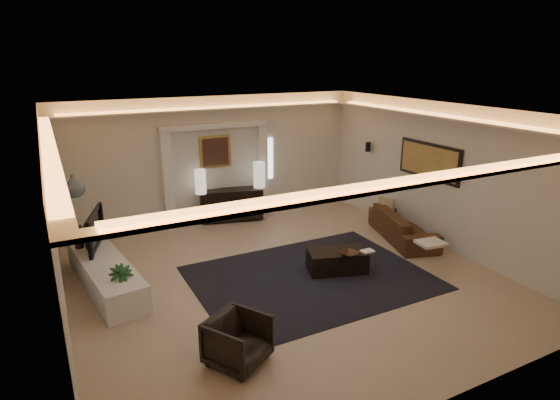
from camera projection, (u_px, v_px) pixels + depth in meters
name	position (u px, v px, depth m)	size (l,w,h in m)	color
floor	(285.00, 278.00, 8.11)	(7.00, 7.00, 0.00)	tan
ceiling	(286.00, 112.00, 7.25)	(7.00, 7.00, 0.00)	white
wall_back	(215.00, 160.00, 10.65)	(7.00, 7.00, 0.00)	beige
wall_front	(446.00, 290.00, 4.71)	(7.00, 7.00, 0.00)	beige
wall_left	(55.00, 235.00, 6.15)	(7.00, 7.00, 0.00)	beige
wall_right	(440.00, 176.00, 9.21)	(7.00, 7.00, 0.00)	beige
cove_soffit	(286.00, 130.00, 7.33)	(7.00, 7.00, 0.04)	silver
daylight_slit	(268.00, 159.00, 11.25)	(0.25, 0.03, 1.00)	white
area_rug	(311.00, 278.00, 8.11)	(4.00, 3.00, 0.01)	black
pilaster_left	(168.00, 181.00, 10.17)	(0.22, 0.20, 2.20)	silver
pilaster_right	(262.00, 170.00, 11.17)	(0.22, 0.20, 2.20)	silver
alcove_header	(215.00, 126.00, 10.33)	(2.52, 0.20, 0.12)	silver
painting_frame	(215.00, 152.00, 10.56)	(0.74, 0.04, 0.74)	tan
painting_canvas	(216.00, 152.00, 10.54)	(0.62, 0.02, 0.62)	#4C2D1E
art_panel_frame	(429.00, 161.00, 9.37)	(0.04, 1.64, 0.74)	black
art_panel_gold	(428.00, 161.00, 9.36)	(0.02, 1.50, 0.62)	tan
wall_sconce	(368.00, 147.00, 10.95)	(0.12, 0.12, 0.22)	black
wall_niche	(53.00, 194.00, 7.31)	(0.10, 0.55, 0.04)	silver
console	(231.00, 204.00, 10.87)	(1.45, 0.45, 0.73)	black
lamp_left	(200.00, 180.00, 10.35)	(0.25, 0.25, 0.56)	beige
lamp_right	(259.00, 174.00, 10.85)	(0.27, 0.27, 0.61)	beige
media_ledge	(105.00, 274.00, 7.77)	(0.66, 2.65, 0.50)	white
tv	(89.00, 231.00, 8.13)	(0.15, 1.16, 0.67)	black
figurine	(79.00, 239.00, 8.16)	(0.15, 0.15, 0.41)	#321F18
ginger_jar	(73.00, 186.00, 7.03)	(0.34, 0.34, 0.35)	slate
plant	(122.00, 287.00, 7.10)	(0.38, 0.38, 0.68)	#204B21
sofa	(403.00, 226.00, 9.79)	(0.79, 2.01, 0.59)	#40301C
throw_blanket	(431.00, 243.00, 8.22)	(0.47, 0.39, 0.05)	white
throw_pillow	(386.00, 206.00, 10.28)	(0.11, 0.36, 0.36)	tan
coffee_table	(337.00, 261.00, 8.32)	(1.03, 0.56, 0.39)	black
bowl	(349.00, 253.00, 8.04)	(0.31, 0.31, 0.08)	#392017
magazine	(367.00, 250.00, 8.22)	(0.23, 0.16, 0.03)	#F4ECCD
armchair	(238.00, 341.00, 5.78)	(0.68, 0.70, 0.64)	black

